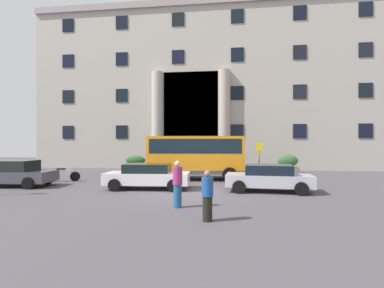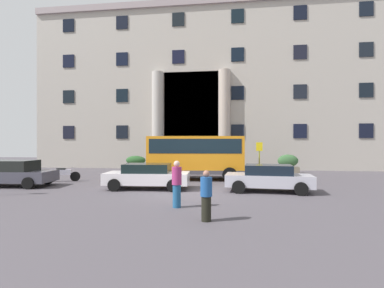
{
  "view_description": "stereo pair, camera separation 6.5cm",
  "coord_description": "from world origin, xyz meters",
  "views": [
    {
      "loc": [
        2.05,
        -13.67,
        2.38
      ],
      "look_at": [
        -0.5,
        6.02,
        2.32
      ],
      "focal_mm": 27.57,
      "sensor_mm": 36.0,
      "label": 1
    },
    {
      "loc": [
        2.11,
        -13.67,
        2.38
      ],
      "look_at": [
        -0.5,
        6.02,
        2.32
      ],
      "focal_mm": 27.57,
      "sensor_mm": 36.0,
      "label": 2
    }
  ],
  "objects": [
    {
      "name": "hedge_planter_entrance_right",
      "position": [
        -5.9,
        10.44,
        0.63
      ],
      "size": [
        1.78,
        0.79,
        1.31
      ],
      "color": "gray",
      "rests_on": "ground_plane"
    },
    {
      "name": "hedge_planter_west",
      "position": [
        0.2,
        10.32,
        0.81
      ],
      "size": [
        1.64,
        0.92,
        1.67
      ],
      "color": "gray",
      "rests_on": "ground_plane"
    },
    {
      "name": "hedge_planter_far_west",
      "position": [
        6.56,
        10.3,
        0.72
      ],
      "size": [
        1.65,
        0.83,
        1.49
      ],
      "color": "#716757",
      "rests_on": "ground_plane"
    },
    {
      "name": "parked_compact_extra",
      "position": [
        -2.21,
        1.2,
        0.68
      ],
      "size": [
        4.41,
        2.21,
        1.31
      ],
      "rotation": [
        0.0,
        0.0,
        0.07
      ],
      "color": "silver",
      "rests_on": "ground_plane"
    },
    {
      "name": "motorcycle_far_end",
      "position": [
        -8.23,
        3.42,
        0.45
      ],
      "size": [
        1.9,
        0.72,
        0.89
      ],
      "rotation": [
        0.0,
        0.0,
        0.26
      ],
      "color": "black",
      "rests_on": "ground_plane"
    },
    {
      "name": "orange_minibus",
      "position": [
        -0.18,
        5.5,
        1.68
      ],
      "size": [
        6.27,
        3.03,
        2.82
      ],
      "rotation": [
        0.0,
        0.0,
        0.08
      ],
      "color": "orange",
      "rests_on": "ground_plane"
    },
    {
      "name": "parked_hatchback_near",
      "position": [
        -9.87,
        1.09,
        0.73
      ],
      "size": [
        4.61,
        2.3,
        1.43
      ],
      "rotation": [
        0.0,
        0.0,
        0.08
      ],
      "color": "#44444F",
      "rests_on": "ground_plane"
    },
    {
      "name": "parked_estate_mid",
      "position": [
        3.93,
        1.15,
        0.68
      ],
      "size": [
        4.24,
        2.18,
        1.32
      ],
      "rotation": [
        0.0,
        0.0,
        -0.08
      ],
      "color": "#B2B0BD",
      "rests_on": "ground_plane"
    },
    {
      "name": "office_building_facade",
      "position": [
        -0.01,
        17.47,
        7.8
      ],
      "size": [
        33.64,
        9.78,
        15.62
      ],
      "color": "#ACA399",
      "rests_on": "ground_plane"
    },
    {
      "name": "ground_plane",
      "position": [
        0.0,
        0.0,
        -0.06
      ],
      "size": [
        80.0,
        64.0,
        0.12
      ],
      "primitive_type": "cube",
      "color": "#4B464C"
    },
    {
      "name": "bus_stop_sign",
      "position": [
        4.07,
        7.32,
        1.52
      ],
      "size": [
        0.44,
        0.08,
        2.44
      ],
      "color": "#979D1C",
      "rests_on": "ground_plane"
    },
    {
      "name": "pedestrian_man_red_shirt",
      "position": [
        0.12,
        -2.97,
        0.87
      ],
      "size": [
        0.36,
        0.36,
        1.73
      ],
      "rotation": [
        0.0,
        0.0,
        3.56
      ],
      "color": "#1E517F",
      "rests_on": "ground_plane"
    },
    {
      "name": "pedestrian_child_trailing",
      "position": [
        1.36,
        -4.73,
        0.77
      ],
      "size": [
        0.36,
        0.36,
        1.55
      ],
      "rotation": [
        0.0,
        0.0,
        4.58
      ],
      "color": "black",
      "rests_on": "ground_plane"
    }
  ]
}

